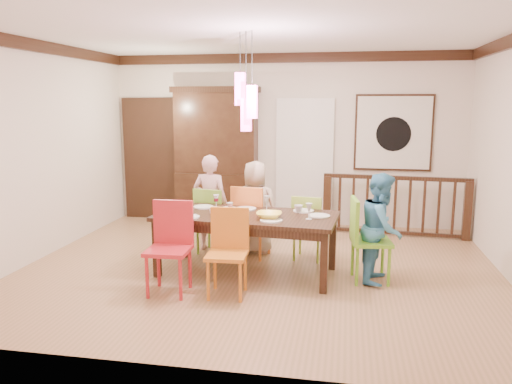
% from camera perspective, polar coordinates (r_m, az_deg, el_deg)
% --- Properties ---
extents(floor, '(6.00, 6.00, 0.00)m').
position_cam_1_polar(floor, '(6.47, 0.37, -8.69)').
color(floor, '#99744A').
rests_on(floor, ground).
extents(ceiling, '(6.00, 6.00, 0.00)m').
position_cam_1_polar(ceiling, '(6.17, 0.40, 17.71)').
color(ceiling, white).
rests_on(ceiling, wall_back).
extents(wall_back, '(6.00, 0.00, 6.00)m').
position_cam_1_polar(wall_back, '(8.61, 3.29, 5.93)').
color(wall_back, beige).
rests_on(wall_back, floor).
extents(wall_left, '(0.00, 5.00, 5.00)m').
position_cam_1_polar(wall_left, '(7.30, -23.58, 4.30)').
color(wall_left, beige).
rests_on(wall_left, floor).
extents(crown_molding, '(6.00, 5.00, 0.16)m').
position_cam_1_polar(crown_molding, '(6.16, 0.40, 16.97)').
color(crown_molding, black).
rests_on(crown_molding, wall_back).
extents(panel_door, '(1.04, 0.07, 2.24)m').
position_cam_1_polar(panel_door, '(9.21, -11.78, 3.51)').
color(panel_door, black).
rests_on(panel_door, wall_back).
extents(white_doorway, '(0.97, 0.05, 2.22)m').
position_cam_1_polar(white_doorway, '(8.58, 5.55, 3.19)').
color(white_doorway, silver).
rests_on(white_doorway, wall_back).
extents(painting, '(1.25, 0.06, 1.25)m').
position_cam_1_polar(painting, '(8.53, 15.43, 6.54)').
color(painting, black).
rests_on(painting, wall_back).
extents(pendant_cluster, '(0.27, 0.21, 1.14)m').
position_cam_1_polar(pendant_cluster, '(5.94, -1.13, 10.32)').
color(pendant_cluster, '#EE479A').
rests_on(pendant_cluster, ceiling).
extents(dining_table, '(2.26, 1.17, 0.75)m').
position_cam_1_polar(dining_table, '(6.11, -1.08, -3.29)').
color(dining_table, black).
rests_on(dining_table, floor).
extents(chair_far_left, '(0.50, 0.50, 0.93)m').
position_cam_1_polar(chair_far_left, '(7.02, -4.83, -2.67)').
color(chair_far_left, '#84C73F').
rests_on(chair_far_left, floor).
extents(chair_far_mid, '(0.53, 0.53, 1.00)m').
position_cam_1_polar(chair_far_mid, '(6.81, -0.42, -2.73)').
color(chair_far_mid, orange).
rests_on(chair_far_mid, floor).
extents(chair_far_right, '(0.46, 0.46, 0.89)m').
position_cam_1_polar(chair_far_right, '(6.74, 6.10, -3.47)').
color(chair_far_right, '#91BB3A').
rests_on(chair_far_right, floor).
extents(chair_near_left, '(0.47, 0.47, 1.02)m').
position_cam_1_polar(chair_near_left, '(5.57, -10.01, -5.72)').
color(chair_near_left, '#B62128').
rests_on(chair_near_left, floor).
extents(chair_near_mid, '(0.45, 0.45, 0.95)m').
position_cam_1_polar(chair_near_mid, '(5.44, -3.35, -6.37)').
color(chair_near_mid, '#C86F1D').
rests_on(chair_near_mid, floor).
extents(chair_end_right, '(0.51, 0.51, 1.00)m').
position_cam_1_polar(chair_end_right, '(6.02, 13.05, -4.73)').
color(chair_end_right, '#6EBB29').
rests_on(chair_end_right, floor).
extents(china_hutch, '(1.49, 0.46, 2.35)m').
position_cam_1_polar(china_hutch, '(8.66, -4.54, 4.14)').
color(china_hutch, black).
rests_on(china_hutch, floor).
extents(balustrade, '(2.27, 0.25, 0.96)m').
position_cam_1_polar(balustrade, '(8.17, 15.61, -1.41)').
color(balustrade, black).
rests_on(balustrade, floor).
extents(person_far_left, '(0.52, 0.36, 1.37)m').
position_cam_1_polar(person_far_left, '(7.11, -5.23, -1.24)').
color(person_far_left, beige).
rests_on(person_far_left, floor).
extents(person_far_mid, '(0.64, 0.42, 1.30)m').
position_cam_1_polar(person_far_mid, '(6.96, -0.09, -1.76)').
color(person_far_mid, tan).
rests_on(person_far_mid, floor).
extents(person_end_right, '(0.60, 0.71, 1.30)m').
position_cam_1_polar(person_end_right, '(6.04, 14.16, -3.99)').
color(person_end_right, '#4595C2').
rests_on(person_end_right, floor).
extents(serving_bowl, '(0.31, 0.31, 0.07)m').
position_cam_1_polar(serving_bowl, '(5.87, 1.49, -2.68)').
color(serving_bowl, yellow).
rests_on(serving_bowl, dining_table).
extents(small_bowl, '(0.27, 0.27, 0.06)m').
position_cam_1_polar(small_bowl, '(6.16, -3.18, -2.12)').
color(small_bowl, white).
rests_on(small_bowl, dining_table).
extents(cup_left, '(0.14, 0.14, 0.10)m').
position_cam_1_polar(cup_left, '(6.06, -4.77, -2.18)').
color(cup_left, silver).
rests_on(cup_left, dining_table).
extents(cup_right, '(0.12, 0.12, 0.10)m').
position_cam_1_polar(cup_right, '(6.18, 4.87, -1.94)').
color(cup_right, silver).
rests_on(cup_right, dining_table).
extents(plate_far_left, '(0.26, 0.26, 0.01)m').
position_cam_1_polar(plate_far_left, '(6.51, -6.04, -1.69)').
color(plate_far_left, white).
rests_on(plate_far_left, dining_table).
extents(plate_far_mid, '(0.26, 0.26, 0.01)m').
position_cam_1_polar(plate_far_mid, '(6.37, -1.14, -1.91)').
color(plate_far_mid, white).
rests_on(plate_far_mid, dining_table).
extents(plate_far_right, '(0.26, 0.26, 0.01)m').
position_cam_1_polar(plate_far_right, '(6.28, 5.45, -2.14)').
color(plate_far_right, white).
rests_on(plate_far_right, dining_table).
extents(plate_near_left, '(0.26, 0.26, 0.01)m').
position_cam_1_polar(plate_near_left, '(5.97, -7.70, -2.83)').
color(plate_near_left, white).
rests_on(plate_near_left, dining_table).
extents(plate_near_mid, '(0.26, 0.26, 0.01)m').
position_cam_1_polar(plate_near_mid, '(5.75, 1.74, -3.26)').
color(plate_near_mid, white).
rests_on(plate_near_mid, dining_table).
extents(plate_end_right, '(0.26, 0.26, 0.01)m').
position_cam_1_polar(plate_end_right, '(6.02, 7.20, -2.70)').
color(plate_end_right, white).
rests_on(plate_end_right, dining_table).
extents(wine_glass_a, '(0.08, 0.08, 0.19)m').
position_cam_1_polar(wine_glass_a, '(6.36, -4.57, -1.16)').
color(wine_glass_a, '#590C19').
rests_on(wine_glass_a, dining_table).
extents(wine_glass_b, '(0.08, 0.08, 0.19)m').
position_cam_1_polar(wine_glass_b, '(6.26, 1.23, -1.31)').
color(wine_glass_b, silver).
rests_on(wine_glass_b, dining_table).
extents(wine_glass_c, '(0.08, 0.08, 0.19)m').
position_cam_1_polar(wine_glass_c, '(5.85, -2.99, -2.14)').
color(wine_glass_c, '#590C19').
rests_on(wine_glass_c, dining_table).
extents(wine_glass_d, '(0.08, 0.08, 0.19)m').
position_cam_1_polar(wine_glass_d, '(5.84, 6.08, -2.21)').
color(wine_glass_d, silver).
rests_on(wine_glass_d, dining_table).
extents(napkin, '(0.18, 0.14, 0.01)m').
position_cam_1_polar(napkin, '(5.73, -1.98, -3.30)').
color(napkin, '#D83359').
rests_on(napkin, dining_table).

